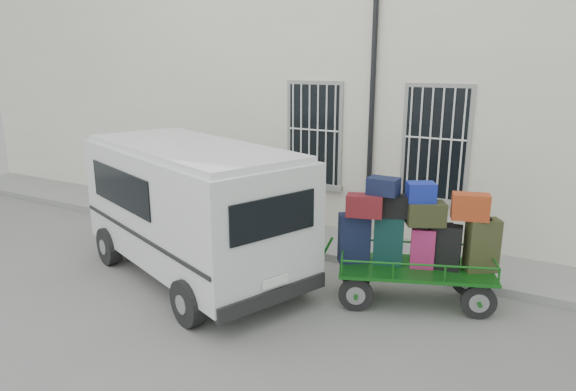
% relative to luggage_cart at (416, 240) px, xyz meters
% --- Properties ---
extents(ground, '(80.00, 80.00, 0.00)m').
position_rel_luggage_cart_xyz_m(ground, '(-2.69, -0.43, -1.08)').
color(ground, slate).
rests_on(ground, ground).
extents(building, '(24.00, 5.15, 6.00)m').
position_rel_luggage_cart_xyz_m(building, '(-2.69, 5.07, 1.92)').
color(building, beige).
rests_on(building, ground).
extents(sidewalk, '(24.00, 1.70, 0.15)m').
position_rel_luggage_cart_xyz_m(sidewalk, '(-2.69, 1.77, -1.01)').
color(sidewalk, gray).
rests_on(sidewalk, ground).
extents(luggage_cart, '(2.87, 1.89, 2.08)m').
position_rel_luggage_cart_xyz_m(luggage_cart, '(0.00, 0.00, 0.00)').
color(luggage_cart, black).
rests_on(luggage_cart, ground).
extents(van, '(5.23, 3.63, 2.45)m').
position_rel_luggage_cart_xyz_m(van, '(-3.83, -0.89, 0.32)').
color(van, silver).
rests_on(van, ground).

